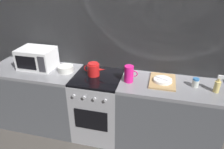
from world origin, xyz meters
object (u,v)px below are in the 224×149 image
kettle (94,69)px  spray_bottle (217,86)px  spice_jar (195,83)px  dish_pile (163,81)px  mixing_bowl (66,69)px  microwave (37,58)px  pitcher (129,74)px  stove_unit (98,106)px

kettle → spray_bottle: spray_bottle is taller
spice_jar → dish_pile: bearing=177.7°
kettle → spray_bottle: (1.43, -0.05, -0.00)m
mixing_bowl → spice_jar: (1.60, 0.00, 0.01)m
microwave → dish_pile: bearing=-0.5°
mixing_bowl → dish_pile: (1.23, 0.02, -0.02)m
mixing_bowl → pitcher: (0.84, -0.06, 0.06)m
spray_bottle → dish_pile: bearing=172.3°
kettle → spice_jar: (1.21, 0.01, -0.03)m
kettle → pitcher: bearing=-6.6°
mixing_bowl → dish_pile: mixing_bowl is taller
kettle → spray_bottle: 1.43m
pitcher → stove_unit: bearing=175.8°
stove_unit → kettle: 0.53m
spice_jar → spray_bottle: (0.21, -0.06, 0.03)m
dish_pile → spice_jar: size_ratio=3.81×
mixing_bowl → spray_bottle: 1.81m
microwave → spray_bottle: size_ratio=2.27×
microwave → mixing_bowl: microwave is taller
dish_pile → spice_jar: 0.36m
stove_unit → kettle: size_ratio=3.16×
stove_unit → dish_pile: dish_pile is taller
stove_unit → pitcher: 0.68m
kettle → dish_pile: kettle is taller
microwave → spice_jar: size_ratio=4.38×
stove_unit → pitcher: bearing=-4.2°
microwave → pitcher: (1.26, -0.09, -0.03)m
microwave → kettle: size_ratio=1.62×
dish_pile → mixing_bowl: bearing=-179.2°
spice_jar → spray_bottle: bearing=-16.6°
kettle → dish_pile: 0.85m
spray_bottle → kettle: bearing=177.8°
stove_unit → mixing_bowl: mixing_bowl is taller
mixing_bowl → spice_jar: size_ratio=1.90×
spray_bottle → pitcher: bearing=179.9°
microwave → pitcher: microwave is taller
mixing_bowl → spray_bottle: size_ratio=0.99×
stove_unit → spice_jar: (1.16, 0.03, 0.50)m
pitcher → dish_pile: 0.41m
microwave → spice_jar: bearing=-0.8°
pitcher → dish_pile: size_ratio=0.50×
kettle → mixing_bowl: size_ratio=1.42×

